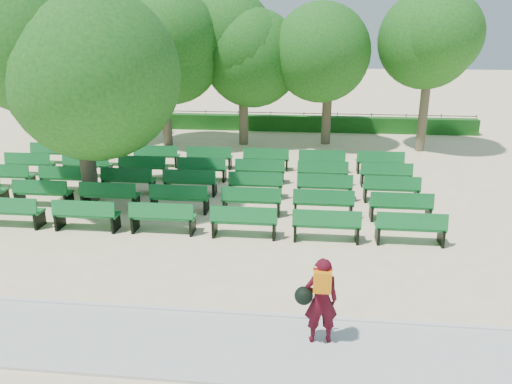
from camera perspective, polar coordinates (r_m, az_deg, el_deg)
ground at (r=17.08m, az=-5.58°, el=-2.23°), size 120.00×120.00×0.00m
paving at (r=10.72m, az=-13.82°, el=-16.12°), size 30.00×2.20×0.06m
curb at (r=11.62m, az=-11.91°, el=-12.90°), size 30.00×0.12×0.10m
hedge at (r=30.33m, az=-0.27°, el=7.94°), size 26.00×0.70×0.90m
fence at (r=30.80m, az=-0.18°, el=7.25°), size 26.00×0.10×1.02m
tree_line at (r=26.53m, az=-1.25°, el=5.40°), size 21.80×6.80×7.04m
bench_array at (r=18.85m, az=-7.33°, el=0.05°), size 2.01×0.73×1.25m
tree_among at (r=18.15m, az=-19.83°, el=14.02°), size 5.41×5.41×7.39m
person at (r=9.94m, az=7.29°, el=-12.08°), size 0.87×0.55×1.81m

